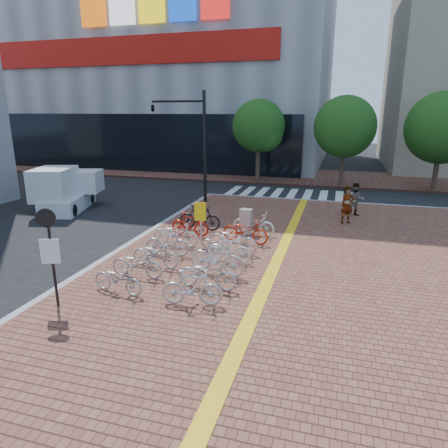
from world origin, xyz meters
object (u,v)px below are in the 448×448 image
(bike_10, at_px, (229,249))
(traffic_light_pole, at_px, (180,126))
(bike_5, at_px, (190,224))
(bike_6, at_px, (200,218))
(pedestrian_a, at_px, (347,205))
(bike_4, at_px, (176,234))
(bike_13, at_px, (253,223))
(bike_9, at_px, (217,257))
(bike_0, at_px, (118,279))
(box_truck, at_px, (66,190))
(bike_8, at_px, (207,274))
(bike_12, at_px, (245,230))
(notice_sign, at_px, (50,246))
(bike_2, at_px, (155,254))
(yellow_sign, at_px, (200,215))
(utility_box, at_px, (246,221))
(pedestrian_b, at_px, (356,200))
(bike_3, at_px, (167,243))
(bike_11, at_px, (233,239))
(bike_1, at_px, (137,264))
(bike_7, at_px, (192,288))

(bike_10, distance_m, traffic_light_pole, 11.01)
(bike_5, height_order, traffic_light_pole, traffic_light_pole)
(bike_6, height_order, pedestrian_a, pedestrian_a)
(bike_4, height_order, bike_5, bike_5)
(bike_13, bearing_deg, bike_9, -176.32)
(bike_0, height_order, pedestrian_a, pedestrian_a)
(box_truck, bearing_deg, bike_4, -27.68)
(bike_8, bearing_deg, bike_12, -0.93)
(bike_9, bearing_deg, notice_sign, 141.66)
(bike_4, bearing_deg, bike_13, -49.46)
(bike_2, distance_m, yellow_sign, 2.90)
(bike_2, relative_size, utility_box, 1.60)
(bike_0, bearing_deg, bike_13, -13.32)
(bike_0, xyz_separation_m, bike_6, (0.13, 6.66, 0.14))
(notice_sign, bearing_deg, box_truck, 125.55)
(bike_2, relative_size, pedestrian_b, 1.05)
(bike_10, bearing_deg, bike_0, 143.80)
(bike_8, xyz_separation_m, bike_12, (0.10, 4.51, 0.03))
(bike_3, height_order, pedestrian_b, pedestrian_b)
(bike_11, distance_m, pedestrian_b, 8.28)
(bike_0, xyz_separation_m, bike_3, (0.08, 3.27, 0.06))
(bike_11, bearing_deg, bike_13, 1.19)
(bike_2, distance_m, bike_13, 5.14)
(bike_10, xyz_separation_m, notice_sign, (-3.62, -4.48, 1.25))
(bike_9, bearing_deg, bike_6, 34.58)
(bike_3, xyz_separation_m, bike_6, (0.05, 3.39, 0.07))
(bike_2, bearing_deg, yellow_sign, -10.36)
(bike_8, relative_size, utility_box, 1.67)
(bike_6, distance_m, utility_box, 2.09)
(utility_box, bearing_deg, bike_9, -88.41)
(pedestrian_a, bearing_deg, bike_13, -172.04)
(pedestrian_b, distance_m, notice_sign, 14.78)
(bike_10, height_order, bike_12, bike_12)
(bike_2, xyz_separation_m, bike_9, (2.20, -0.05, 0.12))
(bike_1, height_order, notice_sign, notice_sign)
(bike_8, xyz_separation_m, bike_11, (-0.10, 3.28, 0.04))
(pedestrian_b, bearing_deg, notice_sign, -132.76)
(bike_4, bearing_deg, bike_1, 179.65)
(bike_4, distance_m, bike_8, 4.17)
(yellow_sign, bearing_deg, traffic_light_pole, 117.11)
(bike_0, relative_size, bike_5, 1.00)
(bike_5, xyz_separation_m, bike_10, (2.42, -2.49, -0.02))
(pedestrian_a, bearing_deg, bike_1, -156.83)
(bike_2, height_order, bike_10, bike_10)
(bike_6, xyz_separation_m, bike_13, (2.42, 0.04, -0.08))
(bike_6, height_order, bike_7, bike_6)
(bike_1, relative_size, bike_7, 1.03)
(bike_4, distance_m, bike_9, 3.31)
(pedestrian_b, bearing_deg, bike_9, -126.06)
(pedestrian_b, bearing_deg, bike_5, -151.32)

